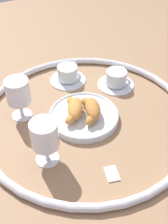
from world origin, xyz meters
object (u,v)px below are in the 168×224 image
Objects in this scene: croissant_small at (74,109)px; croissant_large at (92,109)px; sugar_packet at (112,173)px; coffee_cup_far at (68,74)px; juice_glass_right at (18,93)px; juice_glass_left at (45,136)px; pastry_plate at (84,116)px; coffee_cup_near at (116,79)px.

croissant_large is at bearing -118.91° from croissant_small.
croissant_small is 2.45× the size of sugar_packet.
coffee_cup_far is 0.25m from juice_glass_right.
juice_glass_left is (-0.12, 0.14, 0.05)m from croissant_small.
pastry_plate is 1.62× the size of juice_glass_right.
pastry_plate is 1.75× the size of croissant_large.
juice_glass_left and juice_glass_right have the same top height.
croissant_large is 1.06× the size of croissant_small.
sugar_packet is (-0.25, 0.00, -0.04)m from croissant_small.
coffee_cup_near is 0.41m from sugar_packet.
coffee_cup_far is (0.23, -0.02, -0.02)m from croissant_large.
coffee_cup_near is (0.10, -0.22, -0.02)m from croissant_small.
juice_glass_left reaches higher than pastry_plate.
croissant_small is (0.03, 0.05, 0.00)m from croissant_large.
croissant_large reaches higher than pastry_plate.
juice_glass_left is at bearing 129.66° from croissant_small.
juice_glass_right is 0.38m from sugar_packet.
croissant_small is 0.88× the size of juice_glass_right.
croissant_large is (-0.01, -0.02, 0.03)m from pastry_plate.
coffee_cup_far is (0.22, -0.04, 0.01)m from pastry_plate.
croissant_large is 0.23m from coffee_cup_far.
pastry_plate is 1.67× the size of coffee_cup_near.
coffee_cup_far reaches higher than sugar_packet.
pastry_plate is at bearing 60.39° from croissant_large.
juice_glass_right reaches higher than pastry_plate.
sugar_packet is (-0.13, -0.14, -0.09)m from juice_glass_left.
croissant_small is at bearing -122.36° from juice_glass_right.
coffee_cup_near is 0.97× the size of juice_glass_left.
coffee_cup_far is at bearing 53.66° from coffee_cup_near.
juice_glass_right is (0.12, 0.20, 0.05)m from croissant_large.
coffee_cup_far is at bearing -62.74° from juice_glass_right.
coffee_cup_far is at bearing -18.87° from croissant_small.
juice_glass_left is (-0.09, 0.19, 0.05)m from croissant_large.
croissant_small is at bearing 114.21° from coffee_cup_near.
juice_glass_left reaches higher than sugar_packet.
sugar_packet is at bearing 178.85° from croissant_small.
croissant_large is 2.59× the size of sugar_packet.
croissant_small is at bearing -50.34° from juice_glass_left.
juice_glass_left is at bearing 60.52° from sugar_packet.
croissant_large is 0.95× the size of coffee_cup_near.
juice_glass_left is at bearing 121.34° from pastry_plate.
pastry_plate is at bearing 168.85° from coffee_cup_far.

